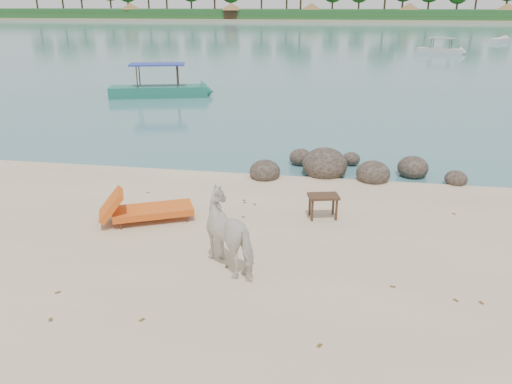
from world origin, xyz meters
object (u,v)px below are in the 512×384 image
boulders (341,168)px  cow (233,233)px  boat_near (157,69)px  lounge_chair (153,207)px  side_table (323,208)px

boulders → cow: (-1.99, -5.96, 0.52)m
boulders → boat_near: 15.54m
boulders → cow: 6.30m
cow → lounge_chair: 2.93m
side_table → lounge_chair: size_ratio=0.31×
side_table → lounge_chair: lounge_chair is taller
cow → lounge_chair: bearing=-85.1°
boulders → cow: size_ratio=3.66×
cow → side_table: bearing=-169.4°
lounge_chair → boat_near: 17.05m
boulders → side_table: boulders is taller
boulders → boat_near: boat_near is taller
side_table → boat_near: 18.05m
boulders → side_table: size_ratio=8.76×
boulders → boat_near: size_ratio=1.04×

